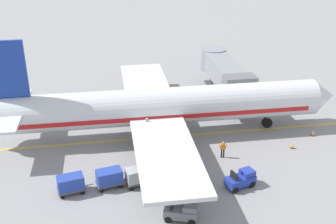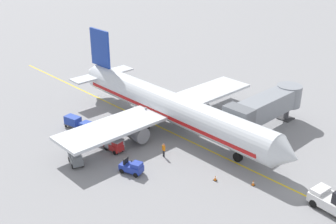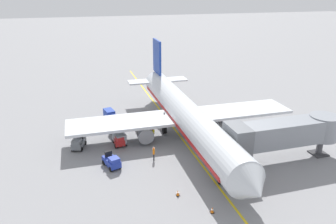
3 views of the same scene
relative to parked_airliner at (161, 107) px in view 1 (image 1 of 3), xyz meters
name	(u,v)px [view 1 (image 1 of 3)]	position (x,y,z in m)	size (l,w,h in m)	color
ground_plane	(179,136)	(0.53, 1.78, -3.19)	(400.00, 400.00, 0.00)	gray
gate_lead_in_line	(179,136)	(0.53, 1.78, -3.18)	(0.24, 80.00, 0.01)	gold
parked_airliner	(161,107)	(0.00, 0.00, 0.00)	(30.05, 37.23, 10.63)	silver
jet_bridge	(224,72)	(-8.53, 9.09, 0.27)	(13.68, 3.50, 4.98)	gray
baggage_tug_lead	(176,175)	(8.73, -0.04, -2.47)	(1.35, 2.53, 1.62)	#B21E1E
baggage_tug_trailing	(182,212)	(13.63, -0.49, -2.47)	(1.95, 2.75, 1.62)	slate
baggage_tug_spare	(241,179)	(10.24, 5.19, -2.47)	(1.95, 2.75, 1.62)	#1E339E
baggage_cart_front	(176,172)	(8.65, -0.05, -2.24)	(1.73, 2.98, 1.58)	#4C4C51
baggage_cart_second_in_train	(139,175)	(8.60, -3.21, -2.24)	(1.73, 2.98, 1.58)	#4C4C51
baggage_cart_third_in_train	(109,177)	(8.50, -5.65, -2.24)	(1.73, 2.98, 1.58)	#4C4C51
baggage_cart_tail_end	(71,183)	(8.87, -8.78, -2.24)	(1.73, 2.98, 1.58)	#4C4C51
ground_crew_wing_walker	(223,149)	(5.44, 5.00, -2.23)	(0.33, 0.72, 1.69)	#232328
ground_crew_loader	(167,147)	(4.29, -0.11, -2.23)	(0.64, 0.50, 1.69)	#232328
safety_cone_nose_left	(292,146)	(4.89, 12.24, -2.90)	(0.36, 0.36, 0.59)	black
safety_cone_nose_right	(313,133)	(2.76, 15.50, -2.90)	(0.36, 0.36, 0.59)	black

